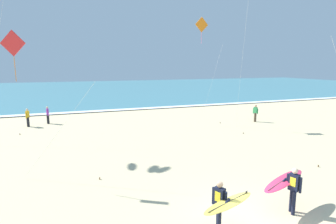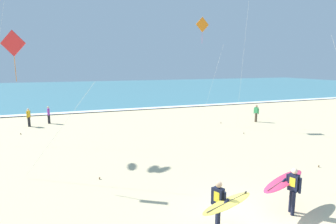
# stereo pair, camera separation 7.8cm
# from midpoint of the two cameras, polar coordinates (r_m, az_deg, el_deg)

# --- Properties ---
(ocean_water) EXTENTS (160.00, 60.00, 0.08)m
(ocean_water) POSITION_cam_midpoint_polar(r_m,az_deg,el_deg) (61.88, -15.18, 4.59)
(ocean_water) COLOR teal
(ocean_water) RESTS_ON ground
(shoreline_foam) EXTENTS (160.00, 1.27, 0.01)m
(shoreline_foam) POSITION_cam_midpoint_polar(r_m,az_deg,el_deg) (32.60, -10.32, 0.47)
(shoreline_foam) COLOR white
(shoreline_foam) RESTS_ON ocean_water
(surfer_lead) EXTENTS (2.49, 1.54, 1.71)m
(surfer_lead) POSITION_cam_midpoint_polar(r_m,az_deg,el_deg) (9.12, 11.35, -17.99)
(surfer_lead) COLOR black
(surfer_lead) RESTS_ON ground
(surfer_trailing) EXTENTS (2.57, 1.44, 1.71)m
(surfer_trailing) POSITION_cam_midpoint_polar(r_m,az_deg,el_deg) (11.05, 23.56, -13.51)
(surfer_trailing) COLOR black
(surfer_trailing) RESTS_ON ground
(kite_diamond_scarlet_near) EXTENTS (3.82, 1.53, 6.75)m
(kite_diamond_scarlet_near) POSITION_cam_midpoint_polar(r_m,az_deg,el_deg) (13.82, -29.23, 11.34)
(kite_diamond_scarlet_near) COLOR red
(kite_diamond_scarlet_near) RESTS_ON ground
(kite_diamond_amber_mid) EXTENTS (2.84, 0.28, 9.18)m
(kite_diamond_amber_mid) POSITION_cam_midpoint_polar(r_m,az_deg,el_deg) (23.98, 7.04, 16.88)
(kite_diamond_amber_mid) COLOR orange
(kite_diamond_amber_mid) RESTS_ON ground
(bystander_yellow_top) EXTENTS (0.30, 0.46, 1.59)m
(bystander_yellow_top) POSITION_cam_midpoint_polar(r_m,az_deg,el_deg) (26.45, -27.22, -1.02)
(bystander_yellow_top) COLOR black
(bystander_yellow_top) RESTS_ON ground
(bystander_green_top) EXTENTS (0.31, 0.45, 1.59)m
(bystander_green_top) POSITION_cam_midpoint_polar(r_m,az_deg,el_deg) (26.85, 17.62, -0.24)
(bystander_green_top) COLOR #4C3D2D
(bystander_green_top) RESTS_ON ground
(bystander_purple_top) EXTENTS (0.23, 0.49, 1.59)m
(bystander_purple_top) POSITION_cam_midpoint_polar(r_m,az_deg,el_deg) (27.04, -23.80, -0.55)
(bystander_purple_top) COLOR black
(bystander_purple_top) RESTS_ON ground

